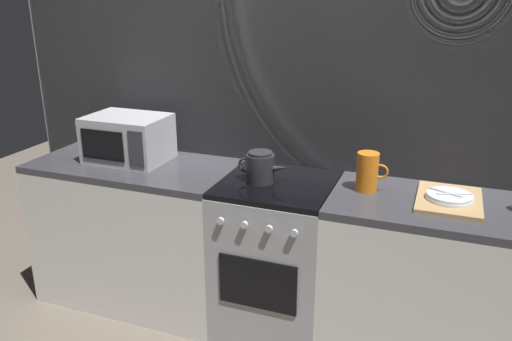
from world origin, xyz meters
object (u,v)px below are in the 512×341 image
Objects in this scene: microwave at (128,138)px; dish_pile at (449,199)px; stove_unit at (276,257)px; pitcher at (368,172)px; kettle at (261,167)px.

microwave is 1.15× the size of dish_pile.
pitcher is at bearing 6.05° from stove_unit.
kettle is at bearing -172.58° from pitcher.
pitcher is at bearing 177.53° from dish_pile.
pitcher is at bearing 0.21° from microwave.
stove_unit is 4.50× the size of pitcher.
microwave is (-0.95, 0.04, 0.59)m from stove_unit.
microwave is 1.81m from dish_pile.
microwave is 2.30× the size of pitcher.
kettle is (0.86, -0.07, -0.05)m from microwave.
dish_pile is (0.40, -0.02, -0.08)m from pitcher.
stove_unit is at bearing 14.43° from kettle.
microwave is 1.62× the size of kettle.
pitcher is (0.46, 0.05, 0.55)m from stove_unit.
microwave is at bearing 175.59° from kettle.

